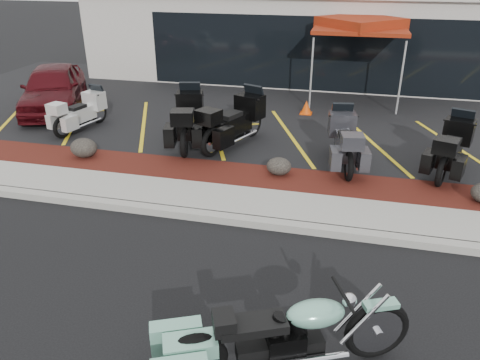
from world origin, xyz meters
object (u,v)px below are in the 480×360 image
(traffic_cone, at_px, (306,107))
(parked_car, at_px, (53,88))
(hero_cruiser, at_px, (378,323))
(touring_white, at_px, (98,104))
(popup_canopy, at_px, (360,25))

(traffic_cone, bearing_deg, parked_car, -169.44)
(hero_cruiser, bearing_deg, touring_white, 112.71)
(parked_car, distance_m, popup_canopy, 10.11)
(hero_cruiser, height_order, touring_white, touring_white)
(hero_cruiser, distance_m, parked_car, 12.82)
(hero_cruiser, bearing_deg, traffic_cone, 77.05)
(parked_car, bearing_deg, touring_white, -47.78)
(touring_white, distance_m, traffic_cone, 6.37)
(hero_cruiser, relative_size, parked_car, 0.76)
(touring_white, height_order, traffic_cone, touring_white)
(popup_canopy, bearing_deg, parked_car, -139.36)
(parked_car, distance_m, traffic_cone, 8.08)
(parked_car, xyz_separation_m, popup_canopy, (9.34, 3.46, 1.76))
(touring_white, relative_size, popup_canopy, 0.53)
(parked_car, relative_size, traffic_cone, 10.01)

